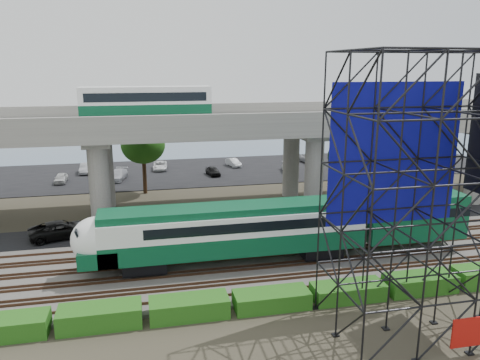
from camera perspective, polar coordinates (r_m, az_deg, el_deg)
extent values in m
plane|color=#474233|center=(33.01, 0.05, -11.88)|extent=(140.00, 140.00, 0.00)
cube|color=slate|center=(34.74, -0.66, -10.33)|extent=(90.00, 12.00, 0.20)
cube|color=black|center=(42.53, -2.97, -5.82)|extent=(90.00, 5.00, 0.08)
cube|color=black|center=(64.97, -6.32, 1.02)|extent=(90.00, 18.00, 0.08)
cube|color=slate|center=(86.50, -7.87, 4.14)|extent=(140.00, 40.00, 0.03)
cube|color=#472D1E|center=(30.51, 1.17, -13.56)|extent=(90.00, 0.08, 0.16)
cube|color=#472D1E|center=(31.76, 0.55, -12.40)|extent=(90.00, 0.08, 0.16)
cube|color=#472D1E|center=(32.25, 0.33, -11.97)|extent=(90.00, 0.08, 0.16)
cube|color=#472D1E|center=(33.52, -0.21, -10.93)|extent=(90.00, 0.08, 0.16)
cube|color=#472D1E|center=(34.02, -0.41, -10.54)|extent=(90.00, 0.08, 0.16)
cube|color=#472D1E|center=(35.31, -0.90, -9.60)|extent=(90.00, 0.08, 0.16)
cube|color=#472D1E|center=(35.82, -1.08, -9.25)|extent=(90.00, 0.08, 0.16)
cube|color=#472D1E|center=(37.13, -1.51, -8.40)|extent=(90.00, 0.08, 0.16)
cube|color=#472D1E|center=(37.64, -1.67, -8.09)|extent=(90.00, 0.08, 0.16)
cube|color=#472D1E|center=(38.95, -2.06, -7.31)|extent=(90.00, 0.08, 0.16)
cube|color=black|center=(33.87, -11.55, -9.97)|extent=(3.00, 2.20, 0.90)
cube|color=black|center=(36.24, 9.67, -8.27)|extent=(3.00, 2.20, 0.90)
cube|color=#0A4B2C|center=(34.04, -0.55, -7.46)|extent=(19.00, 3.00, 1.40)
cube|color=white|center=(33.54, -0.56, -5.15)|extent=(19.00, 3.00, 1.50)
cube|color=#0A4B2C|center=(33.23, -0.56, -3.52)|extent=(19.00, 2.60, 0.50)
cube|color=black|center=(33.73, 1.11, -4.96)|extent=(15.00, 3.06, 0.70)
ellipsoid|color=white|center=(33.26, -16.93, -6.95)|extent=(3.60, 3.00, 3.20)
cube|color=#0A4B2C|center=(33.63, -16.80, -8.63)|extent=(2.60, 3.00, 1.10)
cube|color=black|center=(33.21, -18.89, -6.21)|extent=(0.48, 2.00, 1.09)
cube|color=#0A4B2C|center=(38.85, 20.16, -4.05)|extent=(8.00, 3.00, 3.40)
cube|color=#9E9B93|center=(45.87, -4.22, 6.61)|extent=(80.00, 12.00, 1.20)
cube|color=#9E9B93|center=(40.09, -3.08, 7.25)|extent=(80.00, 0.50, 1.10)
cube|color=#9E9B93|center=(51.42, -5.16, 8.65)|extent=(80.00, 0.50, 1.10)
cylinder|color=#9E9B93|center=(42.99, -16.75, -0.67)|extent=(1.80, 1.80, 8.00)
cylinder|color=#9E9B93|center=(49.79, -16.17, 1.29)|extent=(1.80, 1.80, 8.00)
cube|color=#9E9B93|center=(45.70, -16.75, 4.90)|extent=(2.40, 9.00, 0.60)
cylinder|color=#9E9B93|center=(45.83, 8.99, 0.63)|extent=(1.80, 1.80, 8.00)
cylinder|color=#9E9B93|center=(52.27, 6.25, 2.34)|extent=(1.80, 1.80, 8.00)
cube|color=#9E9B93|center=(48.39, 7.67, 5.82)|extent=(2.40, 9.00, 0.60)
cylinder|color=#9E9B93|center=(54.88, 26.82, 1.47)|extent=(1.80, 1.80, 8.00)
cylinder|color=#9E9B93|center=(60.36, 22.71, 2.88)|extent=(1.80, 1.80, 8.00)
cube|color=#9E9B93|center=(57.03, 25.04, 5.85)|extent=(2.40, 9.00, 0.60)
cube|color=black|center=(45.33, -11.26, 7.51)|extent=(12.00, 2.50, 0.70)
cube|color=#0A4B2C|center=(45.25, -11.31, 8.52)|extent=(12.00, 2.50, 0.90)
cube|color=white|center=(45.17, -11.38, 9.90)|extent=(12.00, 2.50, 1.30)
cube|color=black|center=(45.17, -11.38, 9.97)|extent=(11.00, 2.56, 0.80)
cube|color=white|center=(45.13, -11.43, 10.92)|extent=(12.00, 2.40, 0.30)
cube|color=#0C0D85|center=(28.53, 18.32, 3.00)|extent=(8.10, 0.08, 8.25)
cube|color=#B5130C|center=(27.31, 26.52, -16.20)|extent=(2.40, 0.08, 1.60)
cube|color=black|center=(29.22, 20.02, -16.32)|extent=(9.36, 6.36, 0.08)
cube|color=#1A5112|center=(29.35, -26.82, -15.74)|extent=(4.60, 1.80, 1.10)
cube|color=#1A5112|center=(28.43, -16.68, -15.64)|extent=(4.60, 1.80, 1.20)
cube|color=#1A5112|center=(28.41, -6.22, -15.17)|extent=(4.60, 1.80, 1.15)
cube|color=#1A5112|center=(29.28, 3.87, -14.32)|extent=(4.60, 1.80, 1.03)
cube|color=#1A5112|center=(30.91, 13.06, -13.09)|extent=(4.60, 1.80, 1.01)
cube|color=#1A5112|center=(33.20, 21.07, -11.64)|extent=(4.60, 1.80, 1.12)
cylinder|color=#382314|center=(47.78, 13.40, -1.02)|extent=(0.44, 0.44, 4.80)
ellipsoid|color=#1A5112|center=(47.08, 13.62, 2.75)|extent=(4.94, 4.94, 4.18)
cylinder|color=#382314|center=(54.39, -11.57, 0.86)|extent=(0.44, 0.44, 4.80)
ellipsoid|color=#1A5112|center=(53.78, -11.73, 4.19)|extent=(4.94, 4.94, 4.18)
imported|color=black|center=(42.51, -20.95, -5.66)|extent=(5.72, 3.86, 1.46)
imported|color=silver|center=(62.39, -20.99, 0.22)|extent=(1.39, 3.40, 1.15)
imported|color=gray|center=(66.89, -18.29, 1.37)|extent=(1.45, 3.94, 1.29)
imported|color=#B2B3BA|center=(61.66, -14.67, 0.61)|extent=(2.80, 4.76, 1.29)
imported|color=white|center=(66.54, -9.72, 1.74)|extent=(2.17, 4.20, 1.13)
imported|color=black|center=(62.30, -3.32, 1.10)|extent=(1.84, 3.50, 1.14)
imported|color=#AFB2B7|center=(67.77, -0.80, 2.15)|extent=(1.93, 3.58, 1.12)
imported|color=silver|center=(64.72, 5.93, 1.54)|extent=(2.36, 4.22, 1.15)
imported|color=#93959A|center=(70.98, 8.57, 2.58)|extent=(3.01, 4.80, 1.24)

